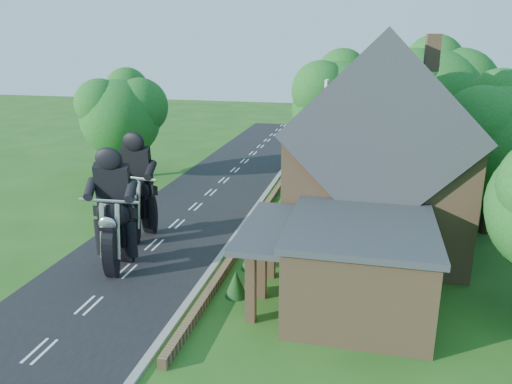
% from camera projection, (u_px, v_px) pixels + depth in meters
% --- Properties ---
extents(ground, '(120.00, 120.00, 0.00)m').
position_uv_depth(ground, '(126.00, 272.00, 21.92)').
color(ground, '#225217').
rests_on(ground, ground).
extents(road, '(7.00, 80.00, 0.02)m').
position_uv_depth(road, '(126.00, 271.00, 21.91)').
color(road, black).
rests_on(road, ground).
extents(kerb, '(0.30, 80.00, 0.12)m').
position_uv_depth(kerb, '(205.00, 279.00, 21.10)').
color(kerb, gray).
rests_on(kerb, ground).
extents(garden_wall, '(0.30, 22.00, 0.40)m').
position_uv_depth(garden_wall, '(248.00, 234.00, 25.57)').
color(garden_wall, olive).
rests_on(garden_wall, ground).
extents(house, '(9.54, 8.64, 10.24)m').
position_uv_depth(house, '(378.00, 157.00, 23.93)').
color(house, olive).
rests_on(house, ground).
extents(annex, '(7.05, 5.94, 3.44)m').
position_uv_depth(annex, '(356.00, 265.00, 18.50)').
color(annex, olive).
rests_on(annex, ground).
extents(tree_house_right, '(6.51, 6.00, 8.40)m').
position_uv_depth(tree_house_right, '(506.00, 135.00, 24.77)').
color(tree_house_right, black).
rests_on(tree_house_right, ground).
extents(tree_behind_house, '(7.81, 7.20, 10.08)m').
position_uv_depth(tree_behind_house, '(439.00, 96.00, 31.99)').
color(tree_behind_house, black).
rests_on(tree_behind_house, ground).
extents(tree_behind_left, '(6.94, 6.40, 9.16)m').
position_uv_depth(tree_behind_left, '(345.00, 100.00, 34.36)').
color(tree_behind_left, black).
rests_on(tree_behind_left, ground).
extents(tree_far_road, '(6.08, 5.60, 7.84)m').
position_uv_depth(tree_far_road, '(126.00, 112.00, 35.09)').
color(tree_far_road, black).
rests_on(tree_far_road, ground).
extents(shrub_a, '(0.90, 0.90, 1.10)m').
position_uv_depth(shrub_a, '(236.00, 284.00, 19.67)').
color(shrub_a, '#103411').
rests_on(shrub_a, ground).
extents(shrub_b, '(0.90, 0.90, 1.10)m').
position_uv_depth(shrub_b, '(251.00, 258.00, 22.00)').
color(shrub_b, '#103411').
rests_on(shrub_b, ground).
extents(shrub_c, '(0.90, 0.90, 1.10)m').
position_uv_depth(shrub_c, '(263.00, 237.00, 24.32)').
color(shrub_c, '#103411').
rests_on(shrub_c, ground).
extents(shrub_d, '(0.90, 0.90, 1.10)m').
position_uv_depth(shrub_d, '(281.00, 205.00, 28.97)').
color(shrub_d, '#103411').
rests_on(shrub_d, ground).
extents(shrub_e, '(0.90, 0.90, 1.10)m').
position_uv_depth(shrub_e, '(289.00, 192.00, 31.29)').
color(shrub_e, '#103411').
rests_on(shrub_e, ground).
extents(shrub_f, '(0.90, 0.90, 1.10)m').
position_uv_depth(shrub_f, '(295.00, 181.00, 33.62)').
color(shrub_f, '#103411').
rests_on(shrub_f, ground).
extents(motorcycle_lead, '(0.56, 1.82, 1.67)m').
position_uv_depth(motorcycle_lead, '(119.00, 252.00, 21.83)').
color(motorcycle_lead, black).
rests_on(motorcycle_lead, ground).
extents(motorcycle_follow, '(0.66, 1.83, 1.66)m').
position_uv_depth(motorcycle_follow, '(141.00, 224.00, 25.21)').
color(motorcycle_follow, black).
rests_on(motorcycle_follow, ground).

